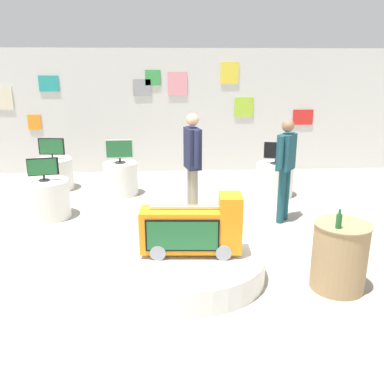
{
  "coord_description": "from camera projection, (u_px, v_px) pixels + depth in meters",
  "views": [
    {
      "loc": [
        -0.25,
        -4.84,
        2.52
      ],
      "look_at": [
        0.07,
        0.57,
        0.86
      ],
      "focal_mm": 38.67,
      "sensor_mm": 36.0,
      "label": 1
    }
  ],
  "objects": [
    {
      "name": "ground_plane",
      "position": [
        189.0,
        268.0,
        5.37
      ],
      "size": [
        30.0,
        30.0,
        0.0
      ],
      "primitive_type": "plane",
      "color": "#A8A091"
    },
    {
      "name": "back_wall_display",
      "position": [
        177.0,
        112.0,
        9.94
      ],
      "size": [
        11.9,
        0.13,
        2.91
      ],
      "color": "silver",
      "rests_on": "ground"
    },
    {
      "name": "main_display_pedestal",
      "position": [
        191.0,
        265.0,
        5.12
      ],
      "size": [
        1.83,
        1.83,
        0.31
      ],
      "primitive_type": "cylinder",
      "color": "silver",
      "rests_on": "ground"
    },
    {
      "name": "novelty_firetruck_tv",
      "position": [
        193.0,
        230.0,
        4.98
      ],
      "size": [
        1.23,
        0.46,
        0.75
      ],
      "color": "gray",
      "rests_on": "main_display_pedestal"
    },
    {
      "name": "display_pedestal_left_rear",
      "position": [
        121.0,
        179.0,
        8.38
      ],
      "size": [
        0.68,
        0.68,
        0.65
      ],
      "primitive_type": "cylinder",
      "color": "silver",
      "rests_on": "ground"
    },
    {
      "name": "tv_on_left_rear",
      "position": [
        119.0,
        150.0,
        8.2
      ],
      "size": [
        0.55,
        0.21,
        0.47
      ],
      "color": "black",
      "rests_on": "display_pedestal_left_rear"
    },
    {
      "name": "display_pedestal_center_rear",
      "position": [
        274.0,
        180.0,
        8.3
      ],
      "size": [
        0.75,
        0.75,
        0.65
      ],
      "primitive_type": "cylinder",
      "color": "silver",
      "rests_on": "ground"
    },
    {
      "name": "tv_on_center_rear",
      "position": [
        276.0,
        151.0,
        8.13
      ],
      "size": [
        0.53,
        0.2,
        0.45
      ],
      "color": "black",
      "rests_on": "display_pedestal_center_rear"
    },
    {
      "name": "display_pedestal_right_rear",
      "position": [
        46.0,
        199.0,
        7.09
      ],
      "size": [
        0.79,
        0.79,
        0.65
      ],
      "primitive_type": "cylinder",
      "color": "silver",
      "rests_on": "ground"
    },
    {
      "name": "tv_on_right_rear",
      "position": [
        43.0,
        168.0,
        6.92
      ],
      "size": [
        0.5,
        0.17,
        0.39
      ],
      "color": "black",
      "rests_on": "display_pedestal_right_rear"
    },
    {
      "name": "display_pedestal_far_right",
      "position": [
        54.0,
        174.0,
        8.71
      ],
      "size": [
        0.78,
        0.78,
        0.65
      ],
      "primitive_type": "cylinder",
      "color": "silver",
      "rests_on": "ground"
    },
    {
      "name": "tv_on_far_right",
      "position": [
        51.0,
        147.0,
        8.54
      ],
      "size": [
        0.54,
        0.18,
        0.44
      ],
      "color": "black",
      "rests_on": "display_pedestal_far_right"
    },
    {
      "name": "side_table_round",
      "position": [
        339.0,
        256.0,
        4.78
      ],
      "size": [
        0.65,
        0.65,
        0.81
      ],
      "color": "#9E7F56",
      "rests_on": "ground"
    },
    {
      "name": "bottle_on_side_table",
      "position": [
        339.0,
        221.0,
        4.51
      ],
      "size": [
        0.06,
        0.06,
        0.22
      ],
      "color": "#195926",
      "rests_on": "side_table_round"
    },
    {
      "name": "shopper_browsing_near_truck",
      "position": [
        286.0,
        163.0,
        6.72
      ],
      "size": [
        0.39,
        0.47,
        1.71
      ],
      "color": "#194751",
      "rests_on": "ground"
    },
    {
      "name": "shopper_browsing_rear",
      "position": [
        193.0,
        160.0,
        6.59
      ],
      "size": [
        0.28,
        0.55,
        1.82
      ],
      "color": "gray",
      "rests_on": "ground"
    }
  ]
}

